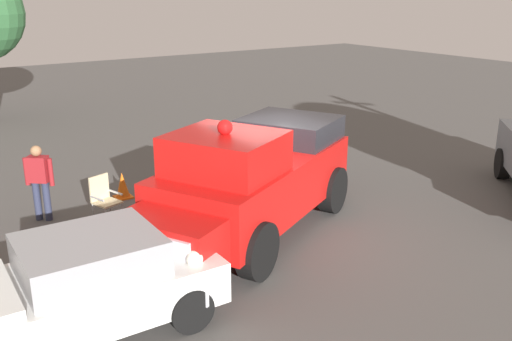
% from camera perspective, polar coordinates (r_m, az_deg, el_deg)
% --- Properties ---
extents(ground_plane, '(60.00, 60.00, 0.00)m').
position_cam_1_polar(ground_plane, '(12.05, 1.68, -5.52)').
color(ground_plane, '#514F4C').
extents(vintage_fire_truck, '(4.63, 6.29, 2.59)m').
position_cam_1_polar(vintage_fire_truck, '(11.15, -0.58, -0.89)').
color(vintage_fire_truck, black).
rests_on(vintage_fire_truck, ground).
extents(classic_hot_rod, '(1.99, 4.40, 1.46)m').
position_cam_1_polar(classic_hot_rod, '(8.55, -18.49, -11.38)').
color(classic_hot_rod, black).
rests_on(classic_hot_rod, ground).
extents(lawn_chair_spare, '(0.62, 0.62, 1.02)m').
position_cam_1_polar(lawn_chair_spare, '(12.45, -15.25, -2.46)').
color(lawn_chair_spare, '#B7BABF').
rests_on(lawn_chair_spare, ground).
extents(spectator_standing, '(0.49, 0.55, 1.68)m').
position_cam_1_polar(spectator_standing, '(12.82, -21.14, -0.70)').
color(spectator_standing, '#2D334C').
rests_on(spectator_standing, ground).
extents(traffic_cone, '(0.40, 0.40, 0.64)m').
position_cam_1_polar(traffic_cone, '(13.83, -13.39, -1.49)').
color(traffic_cone, orange).
rests_on(traffic_cone, ground).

